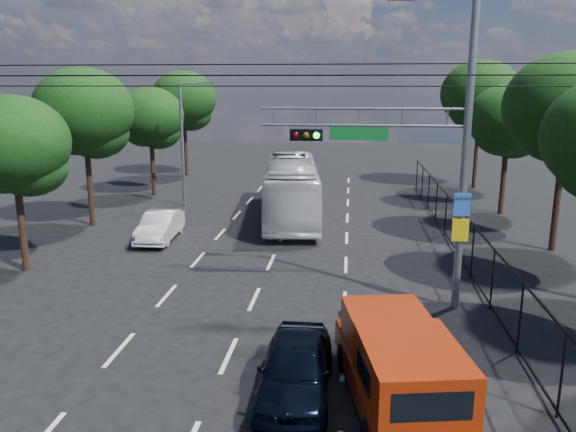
# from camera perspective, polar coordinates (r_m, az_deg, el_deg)

# --- Properties ---
(lane_markings) EXTENTS (6.12, 38.00, 0.01)m
(lane_markings) POSITION_cam_1_polar(r_m,az_deg,el_deg) (24.50, -1.10, -3.26)
(lane_markings) COLOR beige
(lane_markings) RESTS_ON ground
(signal_mast) EXTENTS (6.43, 0.39, 9.50)m
(signal_mast) POSITION_cam_1_polar(r_m,az_deg,el_deg) (17.51, 13.74, 7.22)
(signal_mast) COLOR slate
(signal_mast) RESTS_ON ground
(streetlight_left) EXTENTS (2.09, 0.22, 7.08)m
(streetlight_left) POSITION_cam_1_polar(r_m,az_deg,el_deg) (32.80, -10.43, 7.75)
(streetlight_left) COLOR slate
(streetlight_left) RESTS_ON ground
(utility_wires) EXTENTS (22.00, 5.04, 0.74)m
(utility_wires) POSITION_cam_1_polar(r_m,az_deg,el_deg) (18.38, -3.33, 14.05)
(utility_wires) COLOR black
(utility_wires) RESTS_ON ground
(fence_right) EXTENTS (0.06, 34.03, 2.00)m
(fence_right) POSITION_cam_1_polar(r_m,az_deg,el_deg) (22.73, 17.65, -2.53)
(fence_right) COLOR black
(fence_right) RESTS_ON ground
(tree_right_c) EXTENTS (5.10, 5.10, 8.29)m
(tree_right_c) POSITION_cam_1_polar(r_m,az_deg,el_deg) (25.88, 26.48, 9.15)
(tree_right_c) COLOR black
(tree_right_c) RESTS_ON ground
(tree_right_d) EXTENTS (4.32, 4.32, 7.02)m
(tree_right_d) POSITION_cam_1_polar(r_m,az_deg,el_deg) (32.48, 21.48, 8.62)
(tree_right_d) COLOR black
(tree_right_d) RESTS_ON ground
(tree_right_e) EXTENTS (5.28, 5.28, 8.58)m
(tree_right_e) POSITION_cam_1_polar(r_m,az_deg,el_deg) (40.25, 18.97, 11.09)
(tree_right_e) COLOR black
(tree_right_e) RESTS_ON ground
(tree_left_b) EXTENTS (4.08, 4.08, 6.63)m
(tree_left_b) POSITION_cam_1_polar(r_m,az_deg,el_deg) (22.98, -26.03, 5.96)
(tree_left_b) COLOR black
(tree_left_b) RESTS_ON ground
(tree_left_c) EXTENTS (4.80, 4.80, 7.80)m
(tree_left_c) POSITION_cam_1_polar(r_m,az_deg,el_deg) (29.31, -19.94, 9.40)
(tree_left_c) COLOR black
(tree_left_c) RESTS_ON ground
(tree_left_d) EXTENTS (4.20, 4.20, 6.83)m
(tree_left_d) POSITION_cam_1_polar(r_m,az_deg,el_deg) (36.56, -13.77, 9.36)
(tree_left_d) COLOR black
(tree_left_d) RESTS_ON ground
(tree_left_e) EXTENTS (4.92, 4.92, 7.99)m
(tree_left_e) POSITION_cam_1_polar(r_m,az_deg,el_deg) (44.18, -10.51, 11.18)
(tree_left_e) COLOR black
(tree_left_e) RESTS_ON ground
(red_pickup) EXTENTS (2.79, 5.55, 1.98)m
(red_pickup) POSITION_cam_1_polar(r_m,az_deg,el_deg) (12.79, 11.05, -14.56)
(red_pickup) COLOR black
(red_pickup) RESTS_ON ground
(navy_hatchback) EXTENTS (1.61, 4.00, 1.36)m
(navy_hatchback) POSITION_cam_1_polar(r_m,az_deg,el_deg) (13.20, 0.76, -15.22)
(navy_hatchback) COLOR black
(navy_hatchback) RESTS_ON ground
(white_bus) EXTENTS (3.81, 11.41, 3.12)m
(white_bus) POSITION_cam_1_polar(r_m,az_deg,el_deg) (29.75, 0.34, 2.78)
(white_bus) COLOR silver
(white_bus) RESTS_ON ground
(white_van) EXTENTS (1.56, 3.99, 1.29)m
(white_van) POSITION_cam_1_polar(r_m,az_deg,el_deg) (26.27, -12.88, -1.01)
(white_van) COLOR silver
(white_van) RESTS_ON ground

